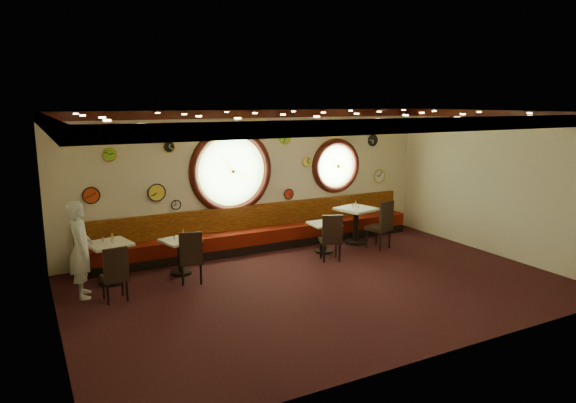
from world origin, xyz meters
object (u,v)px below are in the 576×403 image
(condiment_c_pepper, at_px, (324,221))
(condiment_c_bottle, at_px, (325,219))
(condiment_b_salt, at_px, (174,238))
(condiment_d_bottle, at_px, (355,203))
(condiment_a_pepper, at_px, (113,241))
(condiment_a_bottle, at_px, (112,238))
(condiment_d_pepper, at_px, (358,206))
(condiment_c_salt, at_px, (324,221))
(chair_a, at_px, (115,271))
(condiment_b_pepper, at_px, (183,237))
(chair_c, at_px, (331,235))
(table_a, at_px, (110,258))
(table_c, at_px, (324,234))
(chair_d, at_px, (383,222))
(chair_b, at_px, (191,254))
(waiter, at_px, (81,249))
(condiment_d_salt, at_px, (353,205))
(table_b, at_px, (180,252))
(condiment_b_bottle, at_px, (184,233))
(condiment_a_salt, at_px, (103,239))
(table_d, at_px, (356,221))

(condiment_c_pepper, xyz_separation_m, condiment_c_bottle, (0.05, 0.06, 0.04))
(condiment_b_salt, bearing_deg, condiment_d_bottle, 4.73)
(condiment_a_pepper, bearing_deg, condiment_c_pepper, -1.44)
(condiment_b_salt, relative_size, condiment_a_bottle, 0.52)
(condiment_d_pepper, bearing_deg, condiment_c_salt, -166.90)
(chair_a, xyz_separation_m, condiment_a_pepper, (0.13, 0.94, 0.28))
(condiment_b_pepper, bearing_deg, condiment_c_bottle, 0.35)
(chair_c, height_order, condiment_d_pepper, chair_c)
(table_a, distance_m, table_c, 4.64)
(chair_c, distance_m, chair_d, 1.58)
(table_a, bearing_deg, condiment_b_pepper, -5.40)
(chair_a, distance_m, condiment_d_bottle, 6.02)
(chair_a, bearing_deg, condiment_c_bottle, 6.52)
(table_c, distance_m, condiment_b_pepper, 3.27)
(chair_b, bearing_deg, condiment_a_bottle, 166.19)
(condiment_a_bottle, bearing_deg, chair_c, -10.80)
(condiment_b_pepper, xyz_separation_m, waiter, (-1.91, -0.33, 0.10))
(condiment_c_pepper, bearing_deg, condiment_d_salt, 18.91)
(table_b, distance_m, condiment_d_bottle, 4.52)
(chair_c, height_order, condiment_c_bottle, chair_c)
(condiment_d_bottle, bearing_deg, table_c, -158.97)
(chair_b, relative_size, chair_d, 0.90)
(chair_d, height_order, condiment_b_bottle, chair_d)
(chair_c, xyz_separation_m, condiment_d_bottle, (1.38, 1.09, 0.36))
(condiment_b_salt, height_order, condiment_b_pepper, condiment_b_pepper)
(chair_c, bearing_deg, condiment_a_pepper, -170.03)
(chair_d, bearing_deg, condiment_c_pepper, 147.05)
(chair_a, height_order, condiment_d_salt, condiment_d_salt)
(table_b, relative_size, condiment_a_salt, 8.32)
(condiment_b_bottle, bearing_deg, chair_d, -7.30)
(condiment_b_salt, distance_m, condiment_c_pepper, 3.41)
(chair_c, xyz_separation_m, condiment_c_pepper, (0.20, 0.63, 0.14))
(table_a, height_order, condiment_b_salt, same)
(table_c, height_order, condiment_a_pepper, condiment_a_pepper)
(table_b, height_order, chair_c, chair_c)
(condiment_a_salt, relative_size, condiment_c_bottle, 0.56)
(condiment_d_pepper, bearing_deg, condiment_b_salt, -177.62)
(table_b, bearing_deg, condiment_a_salt, 172.14)
(table_c, distance_m, chair_d, 1.42)
(chair_b, distance_m, condiment_b_pepper, 0.62)
(table_b, xyz_separation_m, chair_a, (-1.39, -0.91, 0.11))
(chair_a, height_order, waiter, waiter)
(chair_d, relative_size, condiment_a_bottle, 4.32)
(condiment_a_salt, bearing_deg, condiment_a_bottle, -23.84)
(chair_d, distance_m, condiment_a_pepper, 5.94)
(chair_c, xyz_separation_m, condiment_b_salt, (-3.20, 0.71, 0.16))
(table_b, bearing_deg, table_d, 2.91)
(table_b, bearing_deg, condiment_d_bottle, 4.88)
(table_c, height_order, condiment_a_bottle, condiment_a_bottle)
(condiment_c_pepper, bearing_deg, condiment_d_pepper, 13.31)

